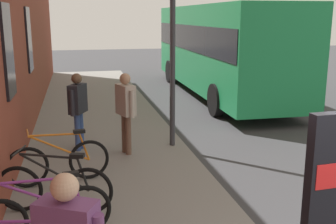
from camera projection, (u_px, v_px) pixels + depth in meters
name	position (u px, v px, depth m)	size (l,w,h in m)	color
ground	(237.00, 155.00, 8.98)	(60.00, 60.00, 0.00)	#38383A
sidewalk_pavement	(104.00, 135.00, 10.27)	(24.00, 3.50, 0.12)	gray
bicycle_nearest_sign	(44.00, 216.00, 5.18)	(0.49, 1.76, 0.97)	black
bicycle_mid_rack	(54.00, 188.00, 6.03)	(0.64, 1.72, 0.97)	black
bicycle_far_end	(59.00, 162.00, 7.12)	(0.48, 1.76, 0.97)	black
city_bus	(219.00, 45.00, 15.50)	(10.55, 2.81, 3.35)	#1E8C4C
pedestrian_near_bus	(126.00, 105.00, 8.53)	(0.62, 0.40, 1.72)	brown
pedestrian_crossing_street	(78.00, 104.00, 8.78)	(0.58, 0.43, 1.68)	#334C8C
street_lamp	(173.00, 0.00, 8.60)	(0.28, 0.28, 5.39)	#333338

